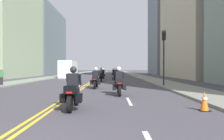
{
  "coord_description": "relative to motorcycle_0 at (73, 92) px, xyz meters",
  "views": [
    {
      "loc": [
        2.37,
        -2.02,
        1.55
      ],
      "look_at": [
        2.33,
        21.07,
        1.37
      ],
      "focal_mm": 34.12,
      "sensor_mm": 36.0,
      "label": 1
    }
  ],
  "objects": [
    {
      "name": "motorcycle_1",
      "position": [
        1.88,
        4.3,
        0.01
      ],
      "size": [
        0.77,
        2.17,
        1.65
      ],
      "rotation": [
        0.0,
        0.0,
        0.01
      ],
      "color": "black",
      "rests_on": "ground"
    },
    {
      "name": "centreline_yellow_inner",
      "position": [
        -1.01,
        42.01,
        -0.64
      ],
      "size": [
        0.12,
        132.0,
        0.01
      ],
      "primitive_type": "cube",
      "color": "yellow",
      "rests_on": "ground"
    },
    {
      "name": "motorcycle_4",
      "position": [
        0.22,
        16.72,
        0.03
      ],
      "size": [
        0.76,
        2.13,
        1.66
      ],
      "rotation": [
        0.0,
        0.0,
        -0.0
      ],
      "color": "black",
      "rests_on": "ground"
    },
    {
      "name": "motorcycle_0",
      "position": [
        0.0,
        0.0,
        0.0
      ],
      "size": [
        0.76,
        2.09,
        1.63
      ],
      "rotation": [
        0.0,
        0.0,
        0.01
      ],
      "color": "black",
      "rests_on": "ground"
    },
    {
      "name": "building_right_2",
      "position": [
        14.78,
        46.26,
        9.82
      ],
      "size": [
        6.22,
        12.86,
        20.93
      ],
      "color": "slate",
      "rests_on": "ground"
    },
    {
      "name": "traffic_light_near",
      "position": [
        5.85,
        9.93,
        2.63
      ],
      "size": [
        0.28,
        0.38,
        4.73
      ],
      "color": "black",
      "rests_on": "ground"
    },
    {
      "name": "pedestrian_0",
      "position": [
        -8.11,
        10.33,
        0.19
      ],
      "size": [
        0.41,
        0.33,
        1.63
      ],
      "rotation": [
        0.0,
        0.0,
        2.78
      ],
      "color": "#2A232D",
      "rests_on": "ground"
    },
    {
      "name": "sidewalk_left",
      "position": [
        -8.63,
        42.01,
        -0.59
      ],
      "size": [
        2.81,
        144.0,
        0.12
      ],
      "primitive_type": "cube",
      "color": "gray",
      "rests_on": "ground"
    },
    {
      "name": "centreline_yellow_outer",
      "position": [
        -0.77,
        42.01,
        -0.64
      ],
      "size": [
        0.12,
        132.0,
        0.01
      ],
      "primitive_type": "cube",
      "color": "yellow",
      "rests_on": "ground"
    },
    {
      "name": "motorcycle_5",
      "position": [
        2.0,
        21.0,
        0.01
      ],
      "size": [
        0.78,
        2.09,
        1.62
      ],
      "rotation": [
        0.0,
        0.0,
        0.05
      ],
      "color": "black",
      "rests_on": "ground"
    },
    {
      "name": "ground_plane",
      "position": [
        -0.89,
        42.01,
        -0.65
      ],
      "size": [
        264.0,
        264.0,
        0.0
      ],
      "primitive_type": "plane",
      "color": "#423F48"
    },
    {
      "name": "motorcycle_3",
      "position": [
        1.82,
        13.01,
        0.01
      ],
      "size": [
        0.76,
        2.21,
        1.61
      ],
      "rotation": [
        0.0,
        0.0,
        0.01
      ],
      "color": "black",
      "rests_on": "ground"
    },
    {
      "name": "motorcycle_6",
      "position": [
        0.02,
        25.28,
        0.01
      ],
      "size": [
        0.78,
        2.1,
        1.61
      ],
      "rotation": [
        0.0,
        0.0,
        0.05
      ],
      "color": "black",
      "rests_on": "ground"
    },
    {
      "name": "sidewalk_right",
      "position": [
        6.85,
        42.01,
        -0.59
      ],
      "size": [
        2.81,
        144.0,
        0.12
      ],
      "primitive_type": "cube",
      "color": "gray",
      "rests_on": "ground"
    },
    {
      "name": "lane_dashes_white",
      "position": [
        2.28,
        23.01,
        -0.64
      ],
      "size": [
        0.14,
        56.4,
        0.01
      ],
      "color": "silver",
      "rests_on": "ground"
    },
    {
      "name": "building_left_2",
      "position": [
        -17.99,
        49.99,
        8.05
      ],
      "size": [
        9.09,
        21.94,
        17.4
      ],
      "color": "slate",
      "rests_on": "ground"
    },
    {
      "name": "parked_truck",
      "position": [
        -5.82,
        27.93,
        0.63
      ],
      "size": [
        2.2,
        6.5,
        2.8
      ],
      "color": "#B5B5B7",
      "rests_on": "ground"
    },
    {
      "name": "motorcycle_7",
      "position": [
        1.8,
        29.7,
        0.01
      ],
      "size": [
        0.78,
        2.19,
        1.65
      ],
      "rotation": [
        0.0,
        0.0,
        -0.06
      ],
      "color": "black",
      "rests_on": "ground"
    },
    {
      "name": "traffic_cone_0",
      "position": [
        4.85,
        -0.28,
        -0.29
      ],
      "size": [
        0.37,
        0.37,
        0.72
      ],
      "color": "black",
      "rests_on": "ground"
    },
    {
      "name": "motorcycle_2",
      "position": [
        0.22,
        8.47,
        0.01
      ],
      "size": [
        0.78,
        2.13,
        1.64
      ],
      "rotation": [
        0.0,
        0.0,
        -0.05
      ],
      "color": "black",
      "rests_on": "ground"
    },
    {
      "name": "building_left_1",
      "position": [
        -17.84,
        29.49,
        10.92
      ],
      "size": [
        8.8,
        16.91,
        23.14
      ],
      "color": "#97AB88",
      "rests_on": "ground"
    }
  ]
}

